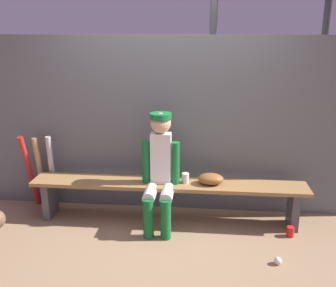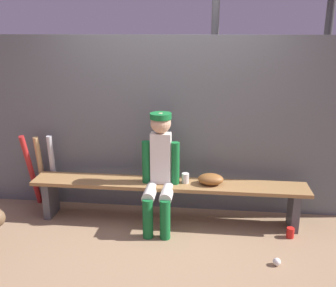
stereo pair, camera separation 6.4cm
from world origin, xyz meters
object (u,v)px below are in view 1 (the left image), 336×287
(bat_wood_tan, at_px, (40,172))
(cup_on_ground, at_px, (290,232))
(scoreboard, at_px, (276,4))
(player_seated, at_px, (160,168))
(bat_aluminum_red, at_px, (30,171))
(cup_on_bench, at_px, (185,178))
(dugout_bench, at_px, (168,190))
(baseball, at_px, (278,261))
(bat_aluminum_silver, at_px, (52,172))
(baseball_glove, at_px, (211,179))

(bat_wood_tan, bearing_deg, cup_on_ground, -9.13)
(scoreboard, bearing_deg, cup_on_ground, -87.08)
(player_seated, height_order, bat_wood_tan, player_seated)
(bat_aluminum_red, distance_m, cup_on_bench, 1.88)
(dugout_bench, xyz_separation_m, scoreboard, (1.24, 1.27, 2.01))
(bat_wood_tan, xyz_separation_m, scoreboard, (2.82, 1.03, 1.95))
(dugout_bench, xyz_separation_m, baseball, (1.10, -0.74, -0.34))
(dugout_bench, relative_size, bat_aluminum_silver, 3.34)
(dugout_bench, bearing_deg, bat_aluminum_silver, 170.62)
(bat_aluminum_red, height_order, cup_on_bench, bat_aluminum_red)
(player_seated, bearing_deg, bat_wood_tan, 166.80)
(player_seated, bearing_deg, bat_aluminum_red, 169.42)
(bat_aluminum_red, distance_m, baseball, 2.96)
(bat_wood_tan, xyz_separation_m, cup_on_bench, (1.77, -0.23, 0.08))
(bat_aluminum_silver, bearing_deg, cup_on_ground, -9.45)
(cup_on_ground, height_order, cup_on_bench, cup_on_bench)
(baseball, relative_size, cup_on_bench, 0.67)
(bat_aluminum_silver, relative_size, cup_on_ground, 8.29)
(baseball_glove, height_order, bat_aluminum_silver, bat_aluminum_silver)
(bat_wood_tan, distance_m, cup_on_bench, 1.79)
(baseball, distance_m, scoreboard, 3.10)
(bat_aluminum_silver, bearing_deg, baseball, -21.19)
(bat_aluminum_red, bearing_deg, cup_on_bench, -5.46)
(baseball_glove, relative_size, bat_aluminum_red, 0.30)
(cup_on_bench, xyz_separation_m, scoreboard, (1.05, 1.26, 1.87))
(baseball_glove, distance_m, cup_on_bench, 0.28)
(player_seated, relative_size, cup_on_bench, 11.40)
(scoreboard, bearing_deg, baseball, -94.01)
(bat_wood_tan, bearing_deg, dugout_bench, -8.80)
(bat_aluminum_red, bearing_deg, dugout_bench, -6.51)
(bat_aluminum_red, relative_size, cup_on_bench, 8.56)
(bat_aluminum_silver, height_order, cup_on_ground, bat_aluminum_silver)
(baseball_glove, bearing_deg, bat_wood_tan, 173.19)
(baseball_glove, bearing_deg, player_seated, -168.86)
(baseball, xyz_separation_m, cup_on_bench, (-0.91, 0.75, 0.49))
(dugout_bench, xyz_separation_m, bat_wood_tan, (-1.58, 0.24, 0.07))
(bat_wood_tan, bearing_deg, baseball_glove, -6.81)
(player_seated, relative_size, bat_aluminum_red, 1.33)
(player_seated, distance_m, cup_on_bench, 0.33)
(bat_aluminum_silver, height_order, scoreboard, scoreboard)
(bat_aluminum_red, xyz_separation_m, cup_on_bench, (1.87, -0.18, 0.06))
(baseball_glove, distance_m, bat_aluminum_red, 2.16)
(baseball, xyz_separation_m, cup_on_ground, (0.22, 0.52, 0.02))
(scoreboard, bearing_deg, bat_aluminum_red, -159.63)
(player_seated, xyz_separation_m, scoreboard, (1.31, 1.38, 1.71))
(baseball, distance_m, cup_on_bench, 1.28)
(player_seated, distance_m, baseball, 1.48)
(dugout_bench, height_order, bat_aluminum_silver, bat_aluminum_silver)
(player_seated, height_order, scoreboard, scoreboard)
(bat_wood_tan, bearing_deg, cup_on_bench, -7.46)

